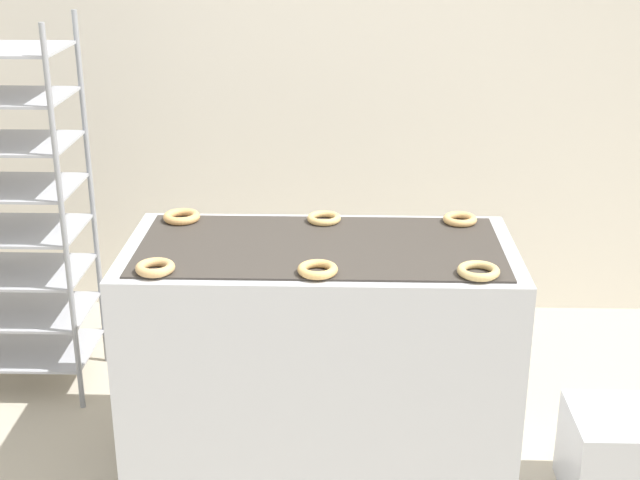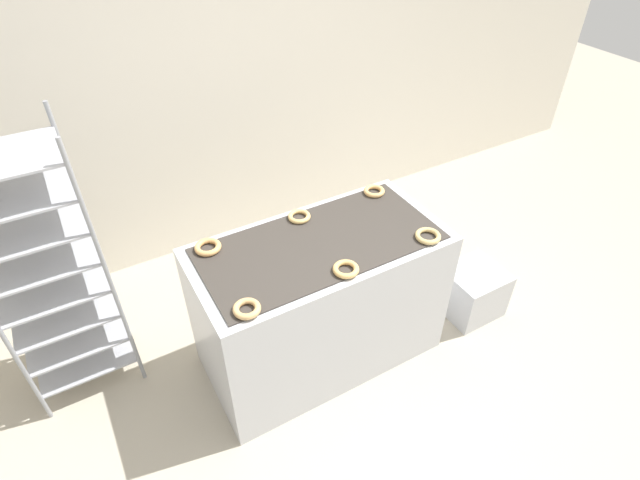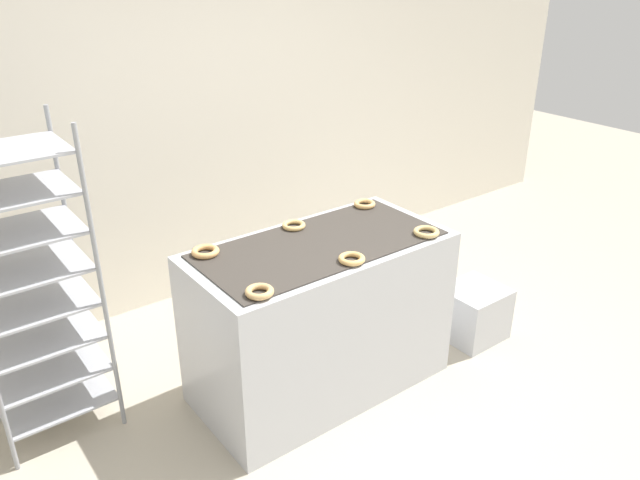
{
  "view_description": "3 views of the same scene",
  "coord_description": "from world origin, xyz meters",
  "px_view_note": "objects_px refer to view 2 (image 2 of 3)",
  "views": [
    {
      "loc": [
        0.09,
        -2.44,
        2.12
      ],
      "look_at": [
        0.0,
        0.61,
        0.96
      ],
      "focal_mm": 50.0,
      "sensor_mm": 36.0,
      "label": 1
    },
    {
      "loc": [
        -1.06,
        -1.24,
        2.68
      ],
      "look_at": [
        0.0,
        0.61,
        0.96
      ],
      "focal_mm": 28.0,
      "sensor_mm": 36.0,
      "label": 2
    },
    {
      "loc": [
        -1.84,
        -1.82,
        2.38
      ],
      "look_at": [
        0.0,
        0.61,
        0.96
      ],
      "focal_mm": 35.0,
      "sensor_mm": 36.0,
      "label": 3
    }
  ],
  "objects_px": {
    "baking_rack_cart": "(48,273)",
    "glaze_bin": "(472,291)",
    "donut_near_right": "(428,236)",
    "donut_far_right": "(374,191)",
    "donut_far_center": "(299,216)",
    "donut_near_left": "(247,309)",
    "donut_near_center": "(345,269)",
    "fryer_machine": "(320,302)",
    "donut_far_left": "(208,247)"
  },
  "relations": [
    {
      "from": "glaze_bin",
      "to": "donut_near_center",
      "type": "height_order",
      "value": "donut_near_center"
    },
    {
      "from": "donut_far_left",
      "to": "donut_far_center",
      "type": "height_order",
      "value": "donut_far_left"
    },
    {
      "from": "donut_near_left",
      "to": "baking_rack_cart",
      "type": "bearing_deg",
      "value": 132.79
    },
    {
      "from": "donut_near_right",
      "to": "donut_far_right",
      "type": "xyz_separation_m",
      "value": [
        -0.0,
        0.52,
        0.0
      ]
    },
    {
      "from": "donut_near_right",
      "to": "donut_far_center",
      "type": "height_order",
      "value": "donut_near_right"
    },
    {
      "from": "glaze_bin",
      "to": "donut_far_center",
      "type": "xyz_separation_m",
      "value": [
        -1.12,
        0.46,
        0.77
      ]
    },
    {
      "from": "fryer_machine",
      "to": "donut_near_center",
      "type": "height_order",
      "value": "donut_near_center"
    },
    {
      "from": "donut_near_left",
      "to": "donut_far_left",
      "type": "bearing_deg",
      "value": 90.21
    },
    {
      "from": "donut_far_center",
      "to": "donut_near_center",
      "type": "bearing_deg",
      "value": -91.37
    },
    {
      "from": "donut_near_center",
      "to": "donut_far_left",
      "type": "distance_m",
      "value": 0.76
    },
    {
      "from": "donut_near_left",
      "to": "donut_near_center",
      "type": "xyz_separation_m",
      "value": [
        0.55,
        0.0,
        -0.0
      ]
    },
    {
      "from": "donut_near_center",
      "to": "donut_far_right",
      "type": "xyz_separation_m",
      "value": [
        0.55,
        0.53,
        -0.0
      ]
    },
    {
      "from": "glaze_bin",
      "to": "donut_far_center",
      "type": "distance_m",
      "value": 1.43
    },
    {
      "from": "donut_near_left",
      "to": "donut_far_right",
      "type": "bearing_deg",
      "value": 25.88
    },
    {
      "from": "fryer_machine",
      "to": "donut_near_right",
      "type": "relative_size",
      "value": 9.99
    },
    {
      "from": "glaze_bin",
      "to": "donut_near_left",
      "type": "xyz_separation_m",
      "value": [
        -1.68,
        -0.07,
        0.77
      ]
    },
    {
      "from": "baking_rack_cart",
      "to": "glaze_bin",
      "type": "xyz_separation_m",
      "value": [
        2.48,
        -0.8,
        -0.68
      ]
    },
    {
      "from": "fryer_machine",
      "to": "glaze_bin",
      "type": "relative_size",
      "value": 3.75
    },
    {
      "from": "donut_near_left",
      "to": "donut_near_center",
      "type": "height_order",
      "value": "donut_near_left"
    },
    {
      "from": "fryer_machine",
      "to": "donut_far_right",
      "type": "xyz_separation_m",
      "value": [
        0.54,
        0.26,
        0.48
      ]
    },
    {
      "from": "baking_rack_cart",
      "to": "donut_near_right",
      "type": "relative_size",
      "value": 11.65
    },
    {
      "from": "donut_near_right",
      "to": "fryer_machine",
      "type": "bearing_deg",
      "value": 154.22
    },
    {
      "from": "donut_near_right",
      "to": "donut_far_center",
      "type": "distance_m",
      "value": 0.75
    },
    {
      "from": "donut_far_left",
      "to": "donut_far_center",
      "type": "xyz_separation_m",
      "value": [
        0.56,
        0.0,
        -0.0
      ]
    },
    {
      "from": "baking_rack_cart",
      "to": "fryer_machine",
      "type": "bearing_deg",
      "value": -23.61
    },
    {
      "from": "glaze_bin",
      "to": "donut_near_center",
      "type": "xyz_separation_m",
      "value": [
        -1.13,
        -0.06,
        0.77
      ]
    },
    {
      "from": "fryer_machine",
      "to": "donut_far_center",
      "type": "relative_size",
      "value": 10.82
    },
    {
      "from": "donut_near_right",
      "to": "baking_rack_cart",
      "type": "bearing_deg",
      "value": 155.76
    },
    {
      "from": "donut_near_right",
      "to": "donut_far_right",
      "type": "bearing_deg",
      "value": 90.13
    },
    {
      "from": "glaze_bin",
      "to": "donut_near_right",
      "type": "height_order",
      "value": "donut_near_right"
    },
    {
      "from": "baking_rack_cart",
      "to": "donut_far_left",
      "type": "height_order",
      "value": "baking_rack_cart"
    },
    {
      "from": "baking_rack_cart",
      "to": "glaze_bin",
      "type": "relative_size",
      "value": 4.37
    },
    {
      "from": "donut_near_left",
      "to": "donut_far_center",
      "type": "height_order",
      "value": "donut_near_left"
    },
    {
      "from": "baking_rack_cart",
      "to": "donut_far_right",
      "type": "distance_m",
      "value": 1.93
    },
    {
      "from": "donut_far_left",
      "to": "donut_far_right",
      "type": "bearing_deg",
      "value": 0.35
    },
    {
      "from": "fryer_machine",
      "to": "donut_far_center",
      "type": "height_order",
      "value": "donut_far_center"
    },
    {
      "from": "donut_far_right",
      "to": "donut_near_left",
      "type": "bearing_deg",
      "value": -154.12
    },
    {
      "from": "baking_rack_cart",
      "to": "donut_far_left",
      "type": "bearing_deg",
      "value": -22.91
    },
    {
      "from": "donut_far_center",
      "to": "glaze_bin",
      "type": "bearing_deg",
      "value": -22.57
    },
    {
      "from": "donut_near_left",
      "to": "donut_far_center",
      "type": "bearing_deg",
      "value": 43.33
    },
    {
      "from": "donut_near_left",
      "to": "donut_far_center",
      "type": "xyz_separation_m",
      "value": [
        0.56,
        0.53,
        -0.0
      ]
    },
    {
      "from": "baking_rack_cart",
      "to": "donut_far_center",
      "type": "bearing_deg",
      "value": -13.73
    },
    {
      "from": "donut_far_center",
      "to": "donut_near_right",
      "type": "bearing_deg",
      "value": -44.2
    },
    {
      "from": "fryer_machine",
      "to": "donut_far_right",
      "type": "relative_size",
      "value": 10.9
    },
    {
      "from": "baking_rack_cart",
      "to": "donut_far_left",
      "type": "relative_size",
      "value": 11.59
    },
    {
      "from": "baking_rack_cart",
      "to": "donut_near_right",
      "type": "height_order",
      "value": "baking_rack_cart"
    },
    {
      "from": "donut_near_left",
      "to": "donut_near_right",
      "type": "bearing_deg",
      "value": 0.43
    },
    {
      "from": "donut_near_left",
      "to": "donut_far_left",
      "type": "xyz_separation_m",
      "value": [
        -0.0,
        0.53,
        0.0
      ]
    },
    {
      "from": "baking_rack_cart",
      "to": "glaze_bin",
      "type": "height_order",
      "value": "baking_rack_cart"
    },
    {
      "from": "donut_far_right",
      "to": "glaze_bin",
      "type": "bearing_deg",
      "value": -38.76
    }
  ]
}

